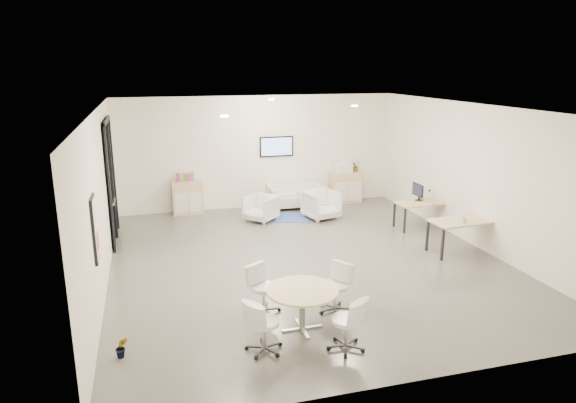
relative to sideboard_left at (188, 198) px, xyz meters
The scene contains 21 objects.
room_shell 4.88m from the sideboard_left, 63.73° to the right, with size 9.60×10.60×4.80m.
glass_door 2.75m from the sideboard_left, 136.59° to the right, with size 0.09×1.90×2.85m.
artwork 6.24m from the sideboard_left, 107.70° to the right, with size 0.05×0.54×1.04m.
wall_tv 2.91m from the sideboard_left, ahead, with size 0.98×0.06×0.58m.
ceiling_spots 4.77m from the sideboard_left, 60.96° to the right, with size 3.14×4.14×0.03m.
sideboard_left is the anchor object (origin of this frame).
sideboard_right 4.67m from the sideboard_left, ahead, with size 0.94×0.45×0.94m.
books 0.58m from the sideboard_left, behind, with size 0.48×0.14×0.22m.
printer 4.63m from the sideboard_left, ahead, with size 0.48×0.40×0.33m.
loveseat 3.07m from the sideboard_left, ahead, with size 1.56×0.81×0.58m.
blue_rug 2.74m from the sideboard_left, 24.04° to the right, with size 1.33×0.89×0.01m, color navy.
armchair_left 2.16m from the sideboard_left, 33.32° to the right, with size 0.73×0.69×0.75m, color silver.
armchair_right 3.71m from the sideboard_left, 22.56° to the right, with size 0.81×0.76×0.84m, color silver.
desk_rear 6.29m from the sideboard_left, 27.21° to the right, with size 1.34×0.74×0.68m.
desk_front 7.28m from the sideboard_left, 40.42° to the right, with size 1.49×0.82×0.75m.
monitor 6.20m from the sideboard_left, 26.14° to the right, with size 0.20×0.50×0.44m.
round_table 7.14m from the sideboard_left, 80.75° to the right, with size 1.12×1.12×0.68m.
meeting_chairs 7.14m from the sideboard_left, 80.75° to the right, with size 2.22×2.22×0.82m.
plant_cabinet 5.00m from the sideboard_left, ahead, with size 0.30×0.33×0.26m, color #3F7F3F.
plant_floor 7.30m from the sideboard_left, 102.27° to the right, with size 0.17×0.31×0.14m, color #3F7F3F.
cup 7.32m from the sideboard_left, 41.89° to the right, with size 0.12×0.09×0.12m, color white.
Camera 1 is at (-3.12, -9.73, 4.02)m, focal length 32.00 mm.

